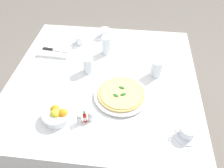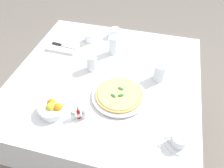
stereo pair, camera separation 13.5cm
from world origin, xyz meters
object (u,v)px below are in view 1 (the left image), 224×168
(dinner_knife, at_px, (55,50))
(citrus_bowl, at_px, (57,115))
(water_glass_far_left, at_px, (156,69))
(hot_sauce_bottle, at_px, (85,117))
(coffee_cup_right_edge, at_px, (105,33))
(salt_shaker, at_px, (91,117))
(water_glass_left_edge, at_px, (88,66))
(pizza_plate, at_px, (121,95))
(coffee_cup_far_right, at_px, (80,40))
(pepper_shaker, at_px, (79,119))
(coffee_cup_center_back, at_px, (187,132))
(napkin_folded, at_px, (55,51))
(water_glass_near_left, at_px, (106,46))
(pizza, at_px, (121,94))

(dinner_knife, height_order, citrus_bowl, citrus_bowl)
(water_glass_far_left, height_order, hot_sauce_bottle, water_glass_far_left)
(coffee_cup_right_edge, xyz_separation_m, water_glass_far_left, (0.38, -0.41, 0.02))
(hot_sauce_bottle, bearing_deg, salt_shaker, 19.65)
(water_glass_far_left, bearing_deg, citrus_bowl, -142.23)
(dinner_knife, bearing_deg, water_glass_left_edge, -24.78)
(pizza_plate, height_order, dinner_knife, dinner_knife)
(pizza_plate, xyz_separation_m, water_glass_left_edge, (-0.23, 0.20, 0.03))
(coffee_cup_far_right, distance_m, salt_shaker, 0.71)
(citrus_bowl, height_order, hot_sauce_bottle, hot_sauce_bottle)
(pizza_plate, bearing_deg, coffee_cup_far_right, 124.90)
(water_glass_left_edge, relative_size, pepper_shaker, 1.79)
(coffee_cup_center_back, height_order, dinner_knife, coffee_cup_center_back)
(coffee_cup_right_edge, bearing_deg, hot_sauce_bottle, -89.42)
(coffee_cup_right_edge, height_order, napkin_folded, coffee_cup_right_edge)
(salt_shaker, bearing_deg, coffee_cup_right_edge, 92.58)
(coffee_cup_center_back, bearing_deg, water_glass_left_edge, 143.76)
(water_glass_left_edge, distance_m, citrus_bowl, 0.40)
(water_glass_near_left, height_order, citrus_bowl, water_glass_near_left)
(water_glass_left_edge, bearing_deg, citrus_bowl, -102.87)
(coffee_cup_far_right, distance_m, water_glass_near_left, 0.23)
(water_glass_near_left, bearing_deg, pizza_plate, -70.96)
(citrus_bowl, bearing_deg, coffee_cup_center_back, -2.54)
(pizza, xyz_separation_m, salt_shaker, (-0.14, -0.19, 0.00))
(coffee_cup_center_back, xyz_separation_m, water_glass_far_left, (-0.14, 0.44, 0.02))
(salt_shaker, bearing_deg, coffee_cup_center_back, -4.16)
(salt_shaker, bearing_deg, pepper_shaker, -160.35)
(pizza_plate, distance_m, water_glass_far_left, 0.30)
(water_glass_left_edge, height_order, citrus_bowl, water_glass_left_edge)
(coffee_cup_right_edge, distance_m, citrus_bowl, 0.82)
(water_glass_near_left, xyz_separation_m, citrus_bowl, (-0.18, -0.60, -0.03))
(citrus_bowl, bearing_deg, water_glass_near_left, 73.31)
(coffee_cup_center_back, distance_m, pepper_shaker, 0.55)
(coffee_cup_right_edge, distance_m, dinner_knife, 0.41)
(pizza_plate, relative_size, coffee_cup_center_back, 2.38)
(pizza_plate, distance_m, dinner_knife, 0.63)
(coffee_cup_center_back, bearing_deg, pizza, 147.33)
(napkin_folded, relative_size, pepper_shaker, 3.98)
(water_glass_near_left, bearing_deg, pizza, -70.97)
(coffee_cup_far_right, bearing_deg, napkin_folded, -141.36)
(pizza, bearing_deg, water_glass_far_left, 46.45)
(water_glass_far_left, xyz_separation_m, hot_sauce_bottle, (-0.38, -0.41, -0.01))
(coffee_cup_right_edge, bearing_deg, dinner_knife, -142.38)
(pizza, relative_size, citrus_bowl, 1.81)
(napkin_folded, distance_m, citrus_bowl, 0.59)
(hot_sauce_bottle, bearing_deg, pepper_shaker, -160.35)
(hot_sauce_bottle, bearing_deg, coffee_cup_center_back, -2.84)
(pizza_plate, xyz_separation_m, coffee_cup_right_edge, (-0.18, 0.62, 0.02))
(pizza, xyz_separation_m, water_glass_near_left, (-0.14, 0.41, 0.03))
(water_glass_left_edge, bearing_deg, coffee_cup_center_back, -36.24)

